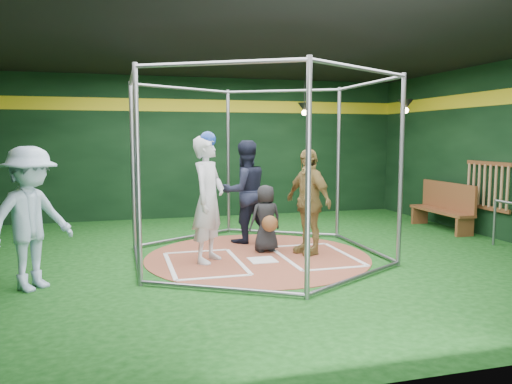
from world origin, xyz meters
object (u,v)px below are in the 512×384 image
object	(u,v)px
visitor_leopard	(308,201)
dugout_bench	(444,206)
batter_figure	(208,198)
umpire	(245,192)

from	to	relation	value
visitor_leopard	dugout_bench	world-z (taller)	visitor_leopard
batter_figure	visitor_leopard	size ratio (longest dim) A/B	1.16
visitor_leopard	umpire	bearing A→B (deg)	-165.24
visitor_leopard	dugout_bench	distance (m)	3.98
batter_figure	umpire	xyz separation A→B (m)	(0.93, 1.32, -0.06)
dugout_bench	umpire	bearing A→B (deg)	-178.10
batter_figure	umpire	distance (m)	1.62
dugout_bench	visitor_leopard	bearing A→B (deg)	-160.07
umpire	dugout_bench	bearing A→B (deg)	169.55
batter_figure	dugout_bench	distance (m)	5.70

